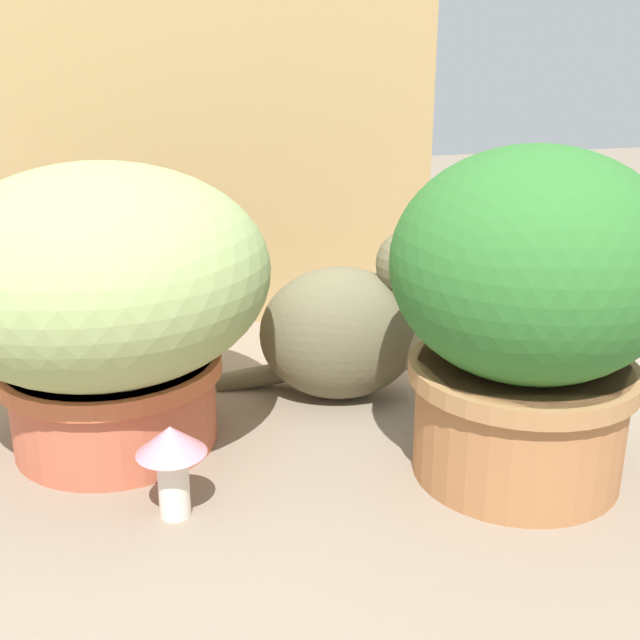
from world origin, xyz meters
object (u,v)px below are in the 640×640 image
(grass_planter, at_px, (105,295))
(leafy_planter, at_px, (529,307))
(cat, at_px, (350,326))
(mushroom_ornament_pink, at_px, (172,454))

(grass_planter, xyz_separation_m, leafy_planter, (0.51, -0.24, 0.01))
(cat, bearing_deg, grass_planter, -171.91)
(leafy_planter, height_order, mushroom_ornament_pink, leafy_planter)
(cat, relative_size, mushroom_ornament_pink, 3.06)
(grass_planter, bearing_deg, mushroom_ornament_pink, -75.14)
(cat, distance_m, mushroom_ornament_pink, 0.42)
(mushroom_ornament_pink, bearing_deg, leafy_planter, -3.37)
(grass_planter, distance_m, leafy_planter, 0.57)
(leafy_planter, xyz_separation_m, mushroom_ornament_pink, (-0.45, 0.03, -0.15))
(grass_planter, relative_size, leafy_planter, 1.05)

